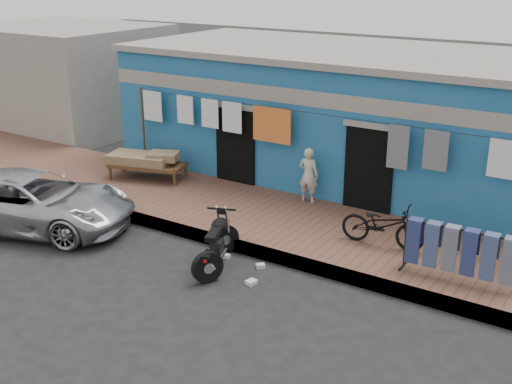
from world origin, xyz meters
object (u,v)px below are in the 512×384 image
object	(u,v)px
car	(32,200)
jeans_rack	(460,253)
motorcycle	(216,242)
charpoy	(148,166)
bicycle	(383,220)
seated_person	(308,175)

from	to	relation	value
car	jeans_rack	distance (m)	8.72
motorcycle	charpoy	distance (m)	4.90
motorcycle	charpoy	world-z (taller)	motorcycle
bicycle	motorcycle	xyz separation A→B (m)	(-2.42, -2.08, -0.26)
seated_person	motorcycle	distance (m)	3.43
seated_person	jeans_rack	xyz separation A→B (m)	(3.99, -1.91, -0.15)
charpoy	bicycle	bearing A→B (deg)	-5.35
car	motorcycle	xyz separation A→B (m)	(4.40, 0.60, -0.12)
seated_person	charpoy	xyz separation A→B (m)	(-4.18, -0.72, -0.30)
bicycle	jeans_rack	size ratio (longest dim) A/B	0.79
bicycle	seated_person	bearing A→B (deg)	55.23
charpoy	jeans_rack	xyz separation A→B (m)	(8.17, -1.18, 0.15)
bicycle	charpoy	distance (m)	6.56
jeans_rack	seated_person	bearing A→B (deg)	154.42
car	jeans_rack	xyz separation A→B (m)	(8.47, 2.11, 0.11)
seated_person	charpoy	bearing A→B (deg)	5.23
seated_person	jeans_rack	world-z (taller)	seated_person
car	bicycle	distance (m)	7.33
car	charpoy	xyz separation A→B (m)	(0.30, 3.29, -0.04)
car	charpoy	bearing A→B (deg)	-24.69
seated_person	motorcycle	xyz separation A→B (m)	(-0.08, -3.41, -0.38)
car	seated_person	world-z (taller)	seated_person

